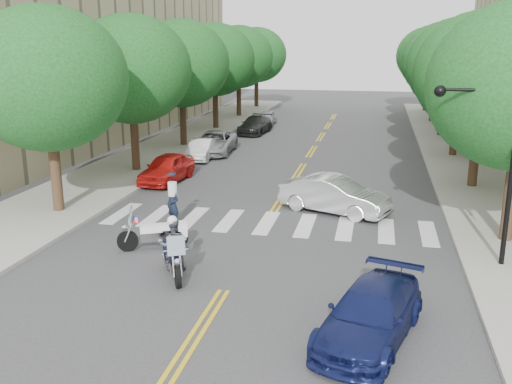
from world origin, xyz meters
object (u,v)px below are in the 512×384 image
(motorcycle_parked, at_px, (159,233))
(sedan_blue, at_px, (370,314))
(convertible, at_px, (334,195))
(officer_standing, at_px, (173,205))
(motorcycle_police, at_px, (173,249))

(motorcycle_parked, relative_size, sedan_blue, 0.51)
(motorcycle_parked, distance_m, convertible, 7.92)
(officer_standing, distance_m, sedan_blue, 10.61)
(motorcycle_police, distance_m, motorcycle_parked, 2.53)
(motorcycle_police, distance_m, convertible, 8.84)
(motorcycle_parked, height_order, sedan_blue, motorcycle_parked)
(convertible, bearing_deg, sedan_blue, -148.70)
(convertible, bearing_deg, officer_standing, 139.55)
(motorcycle_police, xyz_separation_m, motorcycle_parked, (-1.31, 2.14, -0.31))
(sedan_blue, bearing_deg, convertible, 115.32)
(motorcycle_parked, relative_size, officer_standing, 1.35)
(motorcycle_police, distance_m, officer_standing, 4.91)
(convertible, xyz_separation_m, sedan_blue, (1.68, -10.43, -0.12))
(motorcycle_police, relative_size, convertible, 0.48)
(convertible, bearing_deg, motorcycle_parked, 156.96)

